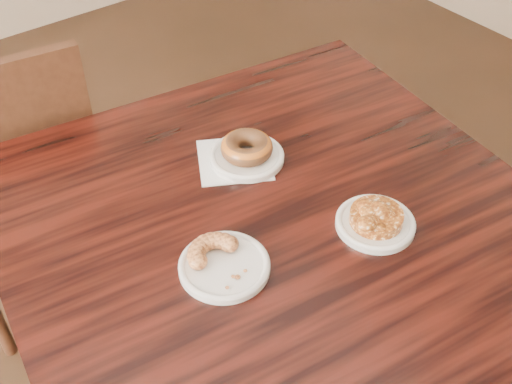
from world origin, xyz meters
TOP-DOWN VIEW (x-y plane):
  - cafe_table at (0.29, 0.09)m, footprint 1.10×1.10m
  - chair_far at (0.02, 0.86)m, footprint 0.49×0.49m
  - napkin at (0.32, 0.28)m, footprint 0.20×0.20m
  - plate_donut at (0.34, 0.26)m, footprint 0.15×0.15m
  - plate_cruller at (0.14, 0.06)m, footprint 0.16×0.16m
  - plate_fritter at (0.42, -0.03)m, footprint 0.14×0.14m
  - glazed_donut at (0.34, 0.26)m, footprint 0.11×0.11m
  - apple_fritter at (0.42, -0.03)m, footprint 0.13×0.13m
  - cruller_fragment at (0.14, 0.06)m, footprint 0.11×0.11m

SIDE VIEW (x-z plane):
  - cafe_table at x=0.29m, z-range 0.00..0.75m
  - chair_far at x=0.02m, z-range 0.00..0.90m
  - napkin at x=0.32m, z-range 0.75..0.75m
  - plate_cruller at x=0.14m, z-range 0.75..0.76m
  - plate_fritter at x=0.42m, z-range 0.75..0.76m
  - plate_donut at x=0.34m, z-range 0.75..0.77m
  - cruller_fragment at x=0.14m, z-range 0.76..0.79m
  - apple_fritter at x=0.42m, z-range 0.76..0.79m
  - glazed_donut at x=0.34m, z-range 0.77..0.80m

